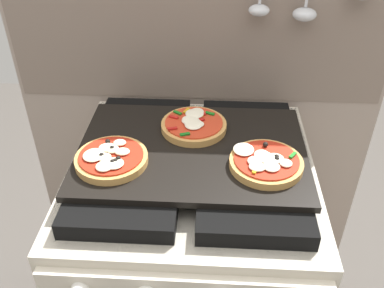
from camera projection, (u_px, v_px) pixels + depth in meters
The scene contains 6 objects.
kitchen_backsplash at pixel (199, 119), 1.37m from camera, with size 1.10×0.09×1.55m.
stove at pixel (192, 273), 1.29m from camera, with size 0.60×0.64×0.90m.
baking_tray at pixel (192, 150), 1.02m from camera, with size 0.54×0.38×0.02m, color black.
pizza_left at pixel (111, 158), 0.96m from camera, with size 0.16×0.16×0.03m.
pizza_right at pixel (266, 162), 0.95m from camera, with size 0.16×0.16×0.03m.
pizza_center at pixel (193, 124), 1.08m from camera, with size 0.16×0.16×0.03m.
Camera 1 is at (0.05, -0.82, 1.52)m, focal length 40.12 mm.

